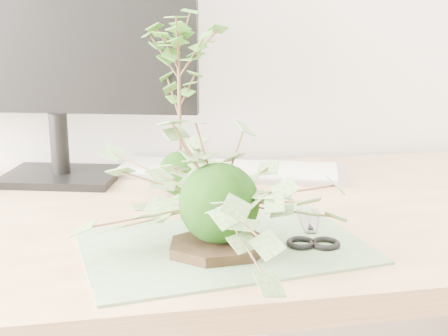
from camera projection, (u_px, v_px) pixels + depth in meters
The scene contains 8 objects.
desk at pixel (243, 257), 1.10m from camera, with size 1.60×0.70×0.74m.
cutting_mat at pixel (224, 246), 0.91m from camera, with size 0.40×0.27×0.00m, color #62885E.
stone_dish at pixel (219, 246), 0.88m from camera, with size 0.15×0.15×0.01m, color black.
ivy_kokedama at pixel (219, 166), 0.85m from camera, with size 0.34×0.34×0.23m.
maple_kokedama at pixel (179, 63), 1.10m from camera, with size 0.20×0.20×0.35m.
keyboard at pixel (228, 170), 1.31m from camera, with size 0.50×0.29×0.02m.
monitor at pixel (53, 37), 1.20m from camera, with size 0.55×0.22×0.49m.
scissors at pixel (316, 238), 0.93m from camera, with size 0.09×0.18×0.01m.
Camera 1 is at (-0.18, 0.23, 1.08)m, focal length 50.00 mm.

